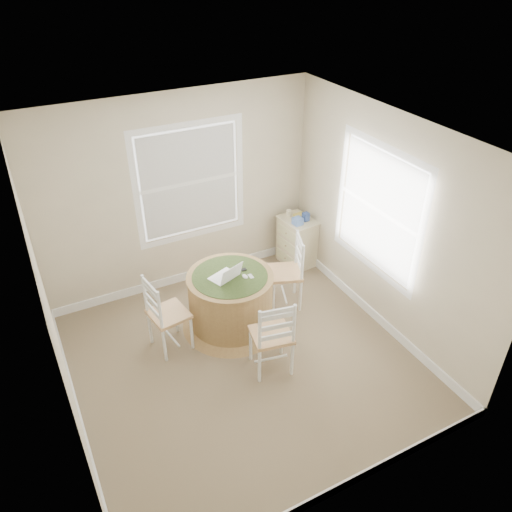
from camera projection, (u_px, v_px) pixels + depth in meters
room at (249, 254)px, 5.12m from camera, size 3.64×3.64×2.64m
round_table at (231, 299)px, 5.96m from camera, size 1.20×1.20×0.73m
chair_left at (169, 314)px, 5.61m from camera, size 0.46×0.48×0.95m
chair_near at (271, 334)px, 5.32m from camera, size 0.49×0.47×0.95m
chair_right at (285, 272)px, 6.29m from camera, size 0.52×0.53×0.95m
laptop at (226, 276)px, 5.73m from camera, size 0.40×0.37×0.22m
mouse at (245, 276)px, 5.76m from camera, size 0.06×0.09×0.03m
phone at (251, 277)px, 5.77m from camera, size 0.05×0.09×0.02m
keys at (244, 270)px, 5.88m from camera, size 0.06×0.05×0.02m
corner_chest at (297, 241)px, 7.15m from camera, size 0.46×0.58×0.71m
tissue_box at (298, 221)px, 6.82m from camera, size 0.13×0.13×0.10m
box_yellow at (299, 216)px, 6.98m from camera, size 0.16×0.12×0.06m
box_blue at (305, 217)px, 6.90m from camera, size 0.09×0.09×0.12m
cup_cream at (289, 213)px, 7.02m from camera, size 0.07×0.07×0.09m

